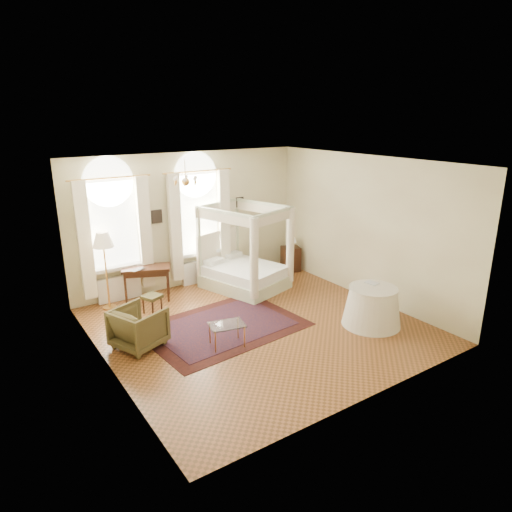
{
  "coord_description": "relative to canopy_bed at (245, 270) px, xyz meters",
  "views": [
    {
      "loc": [
        -4.77,
        -7.03,
        4.17
      ],
      "look_at": [
        0.23,
        0.4,
        1.36
      ],
      "focal_mm": 32.0,
      "sensor_mm": 36.0,
      "label": 1
    }
  ],
  "objects": [
    {
      "name": "chandelier",
      "position": [
        -1.86,
        -0.76,
        2.44
      ],
      "size": [
        0.51,
        0.45,
        0.5
      ],
      "color": "#C28B40",
      "rests_on": "room_walls"
    },
    {
      "name": "stool",
      "position": [
        -2.5,
        -0.16,
        -0.12
      ],
      "size": [
        0.47,
        0.47,
        0.41
      ],
      "color": "#433C1D",
      "rests_on": "ground"
    },
    {
      "name": "book",
      "position": [
        1.06,
        -3.05,
        0.36
      ],
      "size": [
        0.22,
        0.28,
        0.02
      ],
      "primitive_type": "imported",
      "rotation": [
        0.0,
        0.0,
        0.11
      ],
      "color": "black",
      "rests_on": "side_table"
    },
    {
      "name": "room_walls",
      "position": [
        -0.96,
        -1.96,
        1.51
      ],
      "size": [
        6.0,
        6.0,
        6.0
      ],
      "color": "#F0E9B6",
      "rests_on": "ground"
    },
    {
      "name": "canopy_bed",
      "position": [
        0.0,
        0.0,
        0.0
      ],
      "size": [
        2.02,
        2.25,
        2.06
      ],
      "color": "beige",
      "rests_on": "ground"
    },
    {
      "name": "side_table",
      "position": [
        1.02,
        -3.22,
        -0.07
      ],
      "size": [
        1.19,
        1.19,
        0.81
      ],
      "color": "white",
      "rests_on": "ground"
    },
    {
      "name": "coffee_table",
      "position": [
        -1.9,
        -2.34,
        -0.07
      ],
      "size": [
        0.73,
        0.58,
        0.44
      ],
      "color": "silver",
      "rests_on": "ground"
    },
    {
      "name": "window_right",
      "position": [
        -0.76,
        0.91,
        1.02
      ],
      "size": [
        1.62,
        0.27,
        3.29
      ],
      "color": "white",
      "rests_on": "room_walls"
    },
    {
      "name": "laptop",
      "position": [
        -2.55,
        0.53,
        0.35
      ],
      "size": [
        0.41,
        0.34,
        0.03
      ],
      "primitive_type": "imported",
      "rotation": [
        0.0,
        0.0,
        3.52
      ],
      "color": "black",
      "rests_on": "writing_desk"
    },
    {
      "name": "window_left",
      "position": [
        -2.86,
        0.91,
        1.02
      ],
      "size": [
        1.62,
        0.27,
        3.29
      ],
      "color": "white",
      "rests_on": "room_walls"
    },
    {
      "name": "floor_lamp",
      "position": [
        -3.2,
        0.63,
        1.03
      ],
      "size": [
        0.45,
        0.45,
        1.76
      ],
      "color": "#C28B40",
      "rests_on": "ground"
    },
    {
      "name": "armchair",
      "position": [
        -3.26,
        -1.45,
        -0.08
      ],
      "size": [
        1.1,
        1.09,
        0.77
      ],
      "primitive_type": "imported",
      "rotation": [
        0.0,
        0.0,
        1.96
      ],
      "color": "#493E1F",
      "rests_on": "ground"
    },
    {
      "name": "oriental_rug",
      "position": [
        -1.57,
        -1.6,
        -0.46
      ],
      "size": [
        3.31,
        2.51,
        0.01
      ],
      "color": "#40140F",
      "rests_on": "ground"
    },
    {
      "name": "nightstand",
      "position": [
        1.74,
        0.39,
        -0.13
      ],
      "size": [
        0.58,
        0.56,
        0.67
      ],
      "primitive_type": "cube",
      "rotation": [
        0.0,
        0.0,
        -0.33
      ],
      "color": "#35190E",
      "rests_on": "ground"
    },
    {
      "name": "ground",
      "position": [
        -0.96,
        -1.96,
        -0.47
      ],
      "size": [
        6.0,
        6.0,
        0.0
      ],
      "primitive_type": "plane",
      "color": "brown",
      "rests_on": "ground"
    },
    {
      "name": "writing_desk",
      "position": [
        -2.3,
        0.63,
        0.22
      ],
      "size": [
        1.2,
        0.95,
        0.8
      ],
      "color": "#35190E",
      "rests_on": "ground"
    },
    {
      "name": "wall_pictures",
      "position": [
        -0.87,
        1.01,
        1.42
      ],
      "size": [
        2.54,
        0.03,
        0.39
      ],
      "color": "black",
      "rests_on": "room_walls"
    },
    {
      "name": "nightstand_lamp",
      "position": [
        1.68,
        0.3,
        0.45
      ],
      "size": [
        0.25,
        0.25,
        0.37
      ],
      "color": "#C28B40",
      "rests_on": "nightstand"
    }
  ]
}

